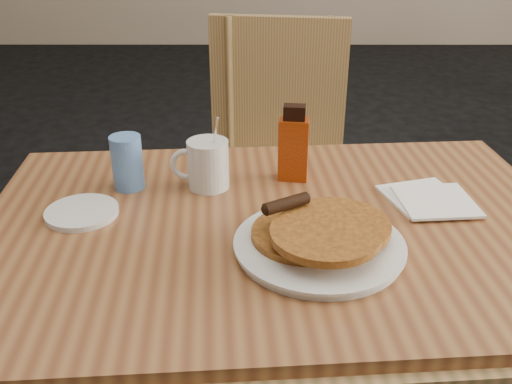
{
  "coord_description": "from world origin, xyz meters",
  "views": [
    {
      "loc": [
        -0.03,
        -1.02,
        1.33
      ],
      "look_at": [
        -0.03,
        0.03,
        0.79
      ],
      "focal_mm": 40.0,
      "sensor_mm": 36.0,
      "label": 1
    }
  ],
  "objects_px": {
    "coffee_mug": "(207,164)",
    "blue_tumbler": "(127,162)",
    "chair_main_far": "(278,147)",
    "pancake_plate": "(320,239)",
    "main_table": "(277,240)",
    "syrup_bottle": "(293,146)"
  },
  "relations": [
    {
      "from": "chair_main_far",
      "to": "pancake_plate",
      "type": "relative_size",
      "value": 3.16
    },
    {
      "from": "coffee_mug",
      "to": "blue_tumbler",
      "type": "bearing_deg",
      "value": -179.8
    },
    {
      "from": "main_table",
      "to": "syrup_bottle",
      "type": "bearing_deg",
      "value": 78.55
    },
    {
      "from": "blue_tumbler",
      "to": "syrup_bottle",
      "type": "bearing_deg",
      "value": 6.92
    },
    {
      "from": "blue_tumbler",
      "to": "chair_main_far",
      "type": "bearing_deg",
      "value": 58.58
    },
    {
      "from": "main_table",
      "to": "chair_main_far",
      "type": "relative_size",
      "value": 1.29
    },
    {
      "from": "main_table",
      "to": "pancake_plate",
      "type": "xyz_separation_m",
      "value": [
        0.07,
        -0.1,
        0.07
      ]
    },
    {
      "from": "pancake_plate",
      "to": "coffee_mug",
      "type": "height_order",
      "value": "coffee_mug"
    },
    {
      "from": "coffee_mug",
      "to": "chair_main_far",
      "type": "bearing_deg",
      "value": 72.03
    },
    {
      "from": "main_table",
      "to": "blue_tumbler",
      "type": "relative_size",
      "value": 10.63
    },
    {
      "from": "chair_main_far",
      "to": "pancake_plate",
      "type": "bearing_deg",
      "value": -78.95
    },
    {
      "from": "main_table",
      "to": "chair_main_far",
      "type": "distance_m",
      "value": 0.76
    },
    {
      "from": "coffee_mug",
      "to": "blue_tumbler",
      "type": "distance_m",
      "value": 0.18
    },
    {
      "from": "pancake_plate",
      "to": "syrup_bottle",
      "type": "height_order",
      "value": "syrup_bottle"
    },
    {
      "from": "coffee_mug",
      "to": "blue_tumbler",
      "type": "height_order",
      "value": "coffee_mug"
    },
    {
      "from": "coffee_mug",
      "to": "blue_tumbler",
      "type": "relative_size",
      "value": 1.42
    },
    {
      "from": "coffee_mug",
      "to": "syrup_bottle",
      "type": "height_order",
      "value": "syrup_bottle"
    },
    {
      "from": "chair_main_far",
      "to": "pancake_plate",
      "type": "distance_m",
      "value": 0.87
    },
    {
      "from": "syrup_bottle",
      "to": "coffee_mug",
      "type": "bearing_deg",
      "value": -160.57
    },
    {
      "from": "chair_main_far",
      "to": "main_table",
      "type": "bearing_deg",
      "value": -84.2
    },
    {
      "from": "pancake_plate",
      "to": "syrup_bottle",
      "type": "distance_m",
      "value": 0.32
    },
    {
      "from": "main_table",
      "to": "syrup_bottle",
      "type": "distance_m",
      "value": 0.24
    }
  ]
}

